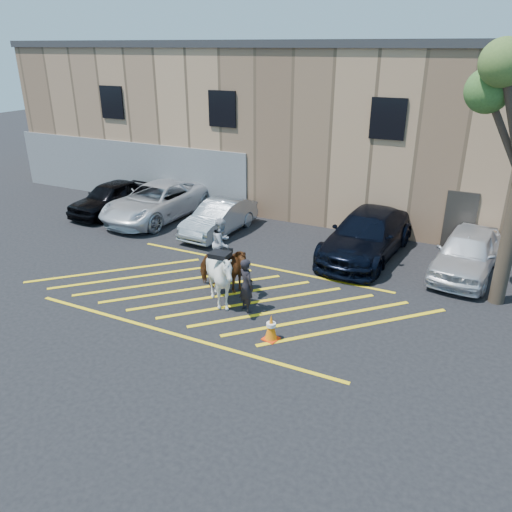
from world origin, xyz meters
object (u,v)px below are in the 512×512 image
at_px(car_silver_sedan, 219,218).
at_px(mounted_bay, 222,262).
at_px(car_black_suv, 111,198).
at_px(traffic_cone, 271,327).
at_px(car_blue_suv, 367,235).
at_px(handler, 246,285).
at_px(car_white_pickup, 157,201).
at_px(saddled_white, 221,277).
at_px(car_white_suv, 467,253).

height_order(car_silver_sedan, mounted_bay, mounted_bay).
distance_m(car_black_suv, mounted_bay, 9.63).
xyz_separation_m(mounted_bay, traffic_cone, (2.51, -1.90, -0.59)).
height_order(car_silver_sedan, car_blue_suv, car_blue_suv).
bearing_deg(handler, traffic_cone, 171.78).
xyz_separation_m(car_silver_sedan, traffic_cone, (5.22, -6.38, -0.29)).
bearing_deg(mounted_bay, traffic_cone, -37.11).
bearing_deg(car_white_pickup, saddled_white, -37.80).
distance_m(saddled_white, traffic_cone, 2.37).
bearing_deg(car_black_suv, car_white_pickup, 11.68).
height_order(car_white_suv, mounted_bay, mounted_bay).
distance_m(car_silver_sedan, car_white_suv, 9.36).
distance_m(car_black_suv, saddled_white, 10.46).
height_order(car_blue_suv, handler, handler).
bearing_deg(traffic_cone, car_blue_suv, 83.59).
distance_m(car_white_pickup, car_white_suv, 12.77).
xyz_separation_m(car_black_suv, car_white_pickup, (2.33, 0.32, 0.05)).
bearing_deg(car_silver_sedan, traffic_cone, -47.46).
relative_size(car_black_suv, traffic_cone, 5.82).
bearing_deg(car_white_pickup, handler, -34.18).
xyz_separation_m(car_silver_sedan, handler, (3.94, -5.28, 0.15)).
height_order(car_white_pickup, car_blue_suv, car_blue_suv).
bearing_deg(saddled_white, mounted_bay, 116.73).
bearing_deg(mounted_bay, car_white_suv, 35.17).
distance_m(car_blue_suv, saddled_white, 6.33).
relative_size(mounted_bay, traffic_cone, 3.25).
xyz_separation_m(car_blue_suv, traffic_cone, (-0.75, -6.69, -0.44)).
xyz_separation_m(saddled_white, traffic_cone, (2.07, -1.02, -0.56)).
xyz_separation_m(car_black_suv, mounted_bay, (8.44, -4.63, 0.24)).
xyz_separation_m(car_black_suv, traffic_cone, (10.95, -6.53, -0.36)).
xyz_separation_m(car_black_suv, car_white_suv, (15.09, 0.06, 0.03)).
relative_size(car_silver_sedan, saddled_white, 2.18).
xyz_separation_m(car_white_pickup, car_white_suv, (12.76, -0.26, -0.02)).
height_order(car_silver_sedan, traffic_cone, car_silver_sedan).
distance_m(handler, mounted_bay, 1.48).
relative_size(car_black_suv, car_silver_sedan, 1.06).
distance_m(car_silver_sedan, mounted_bay, 5.24).
distance_m(car_white_pickup, traffic_cone, 11.02).
relative_size(car_black_suv, car_blue_suv, 0.77).
height_order(mounted_bay, traffic_cone, mounted_bay).
bearing_deg(car_white_suv, handler, -128.82).
relative_size(car_silver_sedan, traffic_cone, 5.49).
xyz_separation_m(handler, traffic_cone, (1.28, -1.10, -0.44)).
xyz_separation_m(car_white_pickup, handler, (7.34, -5.74, 0.03)).
xyz_separation_m(car_silver_sedan, car_blue_suv, (5.97, 0.30, 0.14)).
bearing_deg(car_silver_sedan, car_white_pickup, 175.49).
xyz_separation_m(car_white_pickup, car_silver_sedan, (3.41, -0.47, -0.11)).
height_order(mounted_bay, saddled_white, mounted_bay).
distance_m(car_white_pickup, saddled_white, 8.77).
bearing_deg(car_black_suv, mounted_bay, -24.80).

